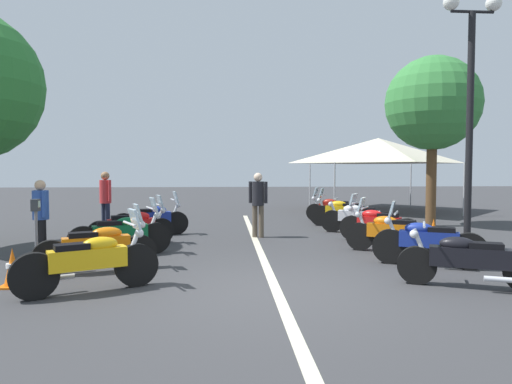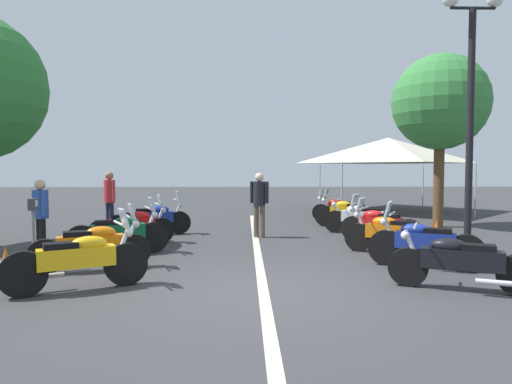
% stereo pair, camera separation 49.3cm
% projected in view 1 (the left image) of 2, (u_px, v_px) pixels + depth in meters
% --- Properties ---
extents(ground_plane, '(80.00, 80.00, 0.00)m').
position_uv_depth(ground_plane, '(277.00, 291.00, 6.90)').
color(ground_plane, '#38383A').
extents(lane_centre_stripe, '(14.90, 0.16, 0.01)m').
position_uv_depth(lane_centre_stripe, '(259.00, 248.00, 10.60)').
color(lane_centre_stripe, beige).
rests_on(lane_centre_stripe, ground_plane).
extents(motorcycle_left_row_0, '(1.12, 1.96, 1.23)m').
position_uv_depth(motorcycle_left_row_0, '(90.00, 261.00, 6.81)').
color(motorcycle_left_row_0, black).
rests_on(motorcycle_left_row_0, ground_plane).
extents(motorcycle_left_row_1, '(1.00, 2.04, 1.20)m').
position_uv_depth(motorcycle_left_row_1, '(98.00, 246.00, 8.17)').
color(motorcycle_left_row_1, black).
rests_on(motorcycle_left_row_1, ground_plane).
extents(motorcycle_left_row_2, '(1.00, 2.04, 1.23)m').
position_uv_depth(motorcycle_left_row_2, '(122.00, 234.00, 9.65)').
color(motorcycle_left_row_2, black).
rests_on(motorcycle_left_row_2, ground_plane).
extents(motorcycle_left_row_3, '(0.97, 1.98, 1.20)m').
position_uv_depth(motorcycle_left_row_3, '(133.00, 226.00, 11.03)').
color(motorcycle_left_row_3, black).
rests_on(motorcycle_left_row_3, ground_plane).
extents(motorcycle_left_row_4, '(0.83, 2.06, 1.21)m').
position_uv_depth(motorcycle_left_row_4, '(152.00, 219.00, 12.64)').
color(motorcycle_left_row_4, black).
rests_on(motorcycle_left_row_4, ground_plane).
extents(motorcycle_right_row_0, '(1.06, 2.01, 0.99)m').
position_uv_depth(motorcycle_right_row_0, '(468.00, 259.00, 7.05)').
color(motorcycle_right_row_0, black).
rests_on(motorcycle_right_row_0, ground_plane).
extents(motorcycle_right_row_1, '(1.06, 1.93, 1.23)m').
position_uv_depth(motorcycle_right_row_1, '(427.00, 241.00, 8.64)').
color(motorcycle_right_row_1, black).
rests_on(motorcycle_right_row_1, ground_plane).
extents(motorcycle_right_row_2, '(1.17, 1.89, 1.21)m').
position_uv_depth(motorcycle_right_row_2, '(392.00, 232.00, 10.04)').
color(motorcycle_right_row_2, black).
rests_on(motorcycle_right_row_2, ground_plane).
extents(motorcycle_right_row_3, '(1.28, 1.75, 1.21)m').
position_uv_depth(motorcycle_right_row_3, '(378.00, 224.00, 11.48)').
color(motorcycle_right_row_3, black).
rests_on(motorcycle_right_row_3, ground_plane).
extents(motorcycle_right_row_4, '(1.03, 2.06, 1.00)m').
position_uv_depth(motorcycle_right_row_4, '(358.00, 217.00, 13.09)').
color(motorcycle_right_row_4, black).
rests_on(motorcycle_right_row_4, ground_plane).
extents(motorcycle_right_row_5, '(1.06, 2.06, 1.23)m').
position_uv_depth(motorcycle_right_row_5, '(343.00, 212.00, 14.55)').
color(motorcycle_right_row_5, black).
rests_on(motorcycle_right_row_5, ground_plane).
extents(motorcycle_right_row_6, '(1.03, 1.89, 1.20)m').
position_uv_depth(motorcycle_right_row_6, '(334.00, 209.00, 15.93)').
color(motorcycle_right_row_6, black).
rests_on(motorcycle_right_row_6, ground_plane).
extents(street_lamp_twin_globe, '(0.32, 1.22, 5.40)m').
position_uv_depth(street_lamp_twin_globe, '(471.00, 82.00, 9.38)').
color(street_lamp_twin_globe, black).
rests_on(street_lamp_twin_globe, ground_plane).
extents(parking_meter, '(0.19, 0.14, 1.29)m').
position_uv_depth(parking_meter, '(36.00, 220.00, 8.44)').
color(parking_meter, slate).
rests_on(parking_meter, ground_plane).
extents(traffic_cone_0, '(0.36, 0.36, 0.61)m').
position_uv_depth(traffic_cone_0, '(13.00, 269.00, 7.13)').
color(traffic_cone_0, orange).
rests_on(traffic_cone_0, ground_plane).
extents(traffic_cone_1, '(0.36, 0.36, 0.61)m').
position_uv_depth(traffic_cone_1, '(433.00, 231.00, 11.39)').
color(traffic_cone_1, orange).
rests_on(traffic_cone_1, ground_plane).
extents(bystander_0, '(0.43, 0.37, 1.62)m').
position_uv_depth(bystander_0, '(41.00, 213.00, 9.45)').
color(bystander_0, black).
rests_on(bystander_0, ground_plane).
extents(bystander_1, '(0.32, 0.50, 1.74)m').
position_uv_depth(bystander_1, '(258.00, 199.00, 12.28)').
color(bystander_1, brown).
rests_on(bystander_1, ground_plane).
extents(bystander_2, '(0.40, 0.41, 1.77)m').
position_uv_depth(bystander_2, '(105.00, 197.00, 12.95)').
color(bystander_2, '#1E2338').
rests_on(bystander_2, ground_plane).
extents(roadside_tree_0, '(2.99, 2.99, 5.44)m').
position_uv_depth(roadside_tree_0, '(433.00, 104.00, 14.57)').
color(roadside_tree_0, brown).
rests_on(roadside_tree_0, ground_plane).
extents(event_tent, '(5.68, 5.68, 3.20)m').
position_uv_depth(event_tent, '(378.00, 151.00, 20.03)').
color(event_tent, beige).
rests_on(event_tent, ground_plane).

